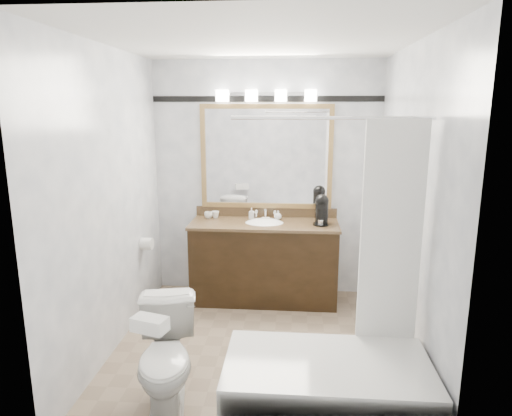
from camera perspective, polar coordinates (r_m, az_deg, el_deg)
The scene contains 15 objects.
room at distance 3.64m, azimuth 0.02°, elevation 0.32°, with size 2.42×2.62×2.52m.
vanity at distance 4.84m, azimuth 1.03°, elevation -6.50°, with size 1.53×0.58×0.97m.
mirror at distance 4.86m, azimuth 1.28°, elevation 6.40°, with size 1.40×0.04×1.10m.
vanity_light_bar at distance 4.78m, azimuth 1.28°, elevation 13.89°, with size 1.02×0.14×0.12m.
accent_stripe at distance 4.85m, azimuth 1.33°, elevation 13.48°, with size 2.40×0.01×0.06m, color black.
bathtub at distance 3.18m, azimuth 9.26°, elevation -20.85°, with size 1.30×0.75×1.96m.
tp_roll at distance 4.64m, azimuth -13.49°, elevation -4.35°, with size 0.12×0.12×0.11m, color white.
toilet at distance 3.30m, azimuth -11.12°, elevation -17.95°, with size 0.40×0.70×0.72m, color white.
tissue_box at distance 2.86m, azimuth -13.14°, elevation -13.95°, with size 0.21×0.11×0.09m, color white.
coffee_maker at distance 4.67m, azimuth 8.21°, elevation -0.11°, with size 0.16×0.20×0.31m.
cup_left at distance 4.92m, azimuth -5.97°, elevation -0.88°, with size 0.09×0.09×0.07m, color white.
cup_right at distance 4.92m, azimuth -5.10°, elevation -0.83°, with size 0.08×0.08×0.07m, color white.
soap_bottle_a at distance 4.87m, azimuth -0.55°, elevation -0.65°, with size 0.05×0.05×0.12m, color white.
soap_bottle_b at distance 4.84m, azimuth 2.77°, elevation -0.88°, with size 0.07×0.07×0.10m, color white.
soap_bar at distance 4.83m, azimuth 1.22°, elevation -1.33°, with size 0.08×0.05×0.02m, color beige.
Camera 1 is at (0.30, -3.54, 2.02)m, focal length 32.00 mm.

